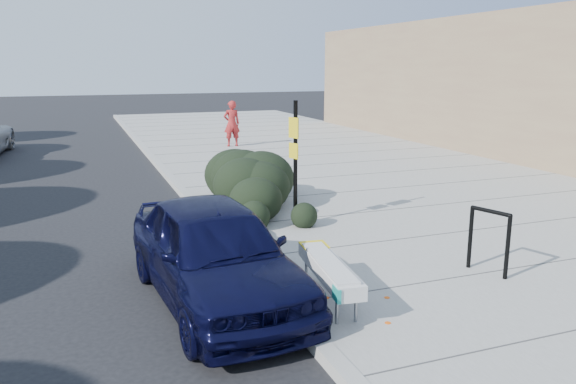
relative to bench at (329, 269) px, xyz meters
name	(u,v)px	position (x,y,z in m)	size (l,w,h in m)	color
ground	(245,267)	(-0.60, 2.07, -0.61)	(120.00, 120.00, 0.00)	black
sidewalk_near	(383,183)	(5.00, 7.07, -0.53)	(11.20, 50.00, 0.15)	gray
curb_near	(189,198)	(-0.60, 7.07, -0.52)	(0.22, 50.00, 0.17)	#9E9E99
bench	(329,269)	(0.00, 0.00, 0.00)	(0.64, 1.94, 0.58)	gray
bike_rack	(489,235)	(2.78, 0.07, 0.17)	(0.27, 0.68, 1.04)	black
sign_post	(295,156)	(0.94, 3.68, 0.99)	(0.14, 0.29, 2.54)	black
hedge	(268,178)	(0.90, 5.26, 0.23)	(1.83, 3.65, 1.37)	black
sedan_navy	(215,252)	(-1.40, 0.87, 0.14)	(1.77, 4.39, 1.50)	black
pedestrian	(232,124)	(2.78, 15.28, 0.46)	(0.67, 0.44, 1.83)	maroon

